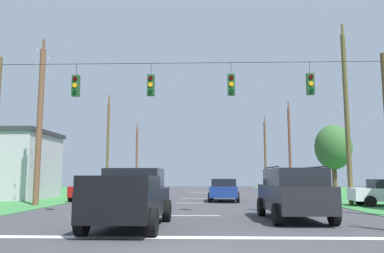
{
  "coord_description": "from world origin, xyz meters",
  "views": [
    {
      "loc": [
        0.57,
        -7.91,
        1.67
      ],
      "look_at": [
        0.09,
        7.33,
        3.65
      ],
      "focal_mm": 36.05,
      "sensor_mm": 36.0,
      "label": 1
    }
  ],
  "objects_px": {
    "utility_pole_far_left": "(40,122)",
    "tree_roadside_right": "(333,147)",
    "suv_black": "(293,192)",
    "utility_pole_near_left": "(265,153)",
    "overhead_signal_span": "(189,123)",
    "utility_pole_far_right": "(290,149)",
    "distant_car_oncoming": "(224,190)",
    "distant_car_far_parked": "(91,189)",
    "utility_pole_distant_left": "(137,157)",
    "utility_pole_distant_right": "(108,144)",
    "utility_pole_mid_right": "(347,113)",
    "pickup_truck": "(131,198)"
  },
  "relations": [
    {
      "from": "utility_pole_near_left",
      "to": "distant_car_oncoming",
      "type": "bearing_deg",
      "value": -104.97
    },
    {
      "from": "overhead_signal_span",
      "to": "suv_black",
      "type": "bearing_deg",
      "value": -21.54
    },
    {
      "from": "suv_black",
      "to": "tree_roadside_right",
      "type": "height_order",
      "value": "tree_roadside_right"
    },
    {
      "from": "suv_black",
      "to": "utility_pole_far_right",
      "type": "bearing_deg",
      "value": 77.68
    },
    {
      "from": "utility_pole_near_left",
      "to": "utility_pole_far_left",
      "type": "bearing_deg",
      "value": -120.63
    },
    {
      "from": "suv_black",
      "to": "distant_car_oncoming",
      "type": "distance_m",
      "value": 11.68
    },
    {
      "from": "distant_car_oncoming",
      "to": "distant_car_far_parked",
      "type": "bearing_deg",
      "value": 178.18
    },
    {
      "from": "distant_car_oncoming",
      "to": "utility_pole_near_left",
      "type": "bearing_deg",
      "value": 75.03
    },
    {
      "from": "overhead_signal_span",
      "to": "utility_pole_far_right",
      "type": "height_order",
      "value": "utility_pole_far_right"
    },
    {
      "from": "suv_black",
      "to": "utility_pole_distant_left",
      "type": "bearing_deg",
      "value": 108.45
    },
    {
      "from": "utility_pole_far_left",
      "to": "utility_pole_distant_right",
      "type": "height_order",
      "value": "utility_pole_distant_right"
    },
    {
      "from": "distant_car_oncoming",
      "to": "suv_black",
      "type": "bearing_deg",
      "value": -79.72
    },
    {
      "from": "suv_black",
      "to": "utility_pole_near_left",
      "type": "height_order",
      "value": "utility_pole_near_left"
    },
    {
      "from": "tree_roadside_right",
      "to": "pickup_truck",
      "type": "bearing_deg",
      "value": -124.22
    },
    {
      "from": "distant_car_oncoming",
      "to": "utility_pole_distant_right",
      "type": "bearing_deg",
      "value": 132.47
    },
    {
      "from": "distant_car_far_parked",
      "to": "utility_pole_far_right",
      "type": "distance_m",
      "value": 20.88
    },
    {
      "from": "utility_pole_mid_right",
      "to": "utility_pole_near_left",
      "type": "height_order",
      "value": "utility_pole_mid_right"
    },
    {
      "from": "pickup_truck",
      "to": "tree_roadside_right",
      "type": "relative_size",
      "value": 0.91
    },
    {
      "from": "pickup_truck",
      "to": "utility_pole_mid_right",
      "type": "height_order",
      "value": "utility_pole_mid_right"
    },
    {
      "from": "utility_pole_far_right",
      "to": "overhead_signal_span",
      "type": "bearing_deg",
      "value": -112.7
    },
    {
      "from": "pickup_truck",
      "to": "utility_pole_near_left",
      "type": "relative_size",
      "value": 0.55
    },
    {
      "from": "suv_black",
      "to": "utility_pole_far_right",
      "type": "distance_m",
      "value": 24.74
    },
    {
      "from": "pickup_truck",
      "to": "utility_pole_mid_right",
      "type": "distance_m",
      "value": 15.8
    },
    {
      "from": "pickup_truck",
      "to": "utility_pole_far_left",
      "type": "bearing_deg",
      "value": 127.96
    },
    {
      "from": "suv_black",
      "to": "utility_pole_far_left",
      "type": "height_order",
      "value": "utility_pole_far_left"
    },
    {
      "from": "distant_car_far_parked",
      "to": "utility_pole_near_left",
      "type": "xyz_separation_m",
      "value": [
        16.28,
        25.98,
        4.05
      ]
    },
    {
      "from": "utility_pole_mid_right",
      "to": "utility_pole_near_left",
      "type": "relative_size",
      "value": 1.12
    },
    {
      "from": "tree_roadside_right",
      "to": "utility_pole_mid_right",
      "type": "bearing_deg",
      "value": -103.15
    },
    {
      "from": "utility_pole_near_left",
      "to": "utility_pole_distant_right",
      "type": "distance_m",
      "value": 23.0
    },
    {
      "from": "overhead_signal_span",
      "to": "distant_car_oncoming",
      "type": "height_order",
      "value": "overhead_signal_span"
    },
    {
      "from": "utility_pole_far_right",
      "to": "utility_pole_distant_right",
      "type": "relative_size",
      "value": 0.93
    },
    {
      "from": "pickup_truck",
      "to": "utility_pole_far_right",
      "type": "bearing_deg",
      "value": 67.03
    },
    {
      "from": "overhead_signal_span",
      "to": "distant_car_far_parked",
      "type": "distance_m",
      "value": 12.88
    },
    {
      "from": "distant_car_far_parked",
      "to": "utility_pole_mid_right",
      "type": "height_order",
      "value": "utility_pole_mid_right"
    },
    {
      "from": "pickup_truck",
      "to": "utility_pole_mid_right",
      "type": "bearing_deg",
      "value": 42.98
    },
    {
      "from": "utility_pole_near_left",
      "to": "utility_pole_distant_right",
      "type": "relative_size",
      "value": 0.99
    },
    {
      "from": "pickup_truck",
      "to": "utility_pole_distant_left",
      "type": "bearing_deg",
      "value": 99.71
    },
    {
      "from": "distant_car_far_parked",
      "to": "utility_pole_distant_right",
      "type": "height_order",
      "value": "utility_pole_distant_right"
    },
    {
      "from": "utility_pole_far_left",
      "to": "tree_roadside_right",
      "type": "xyz_separation_m",
      "value": [
        20.52,
        10.02,
        -0.81
      ]
    },
    {
      "from": "overhead_signal_span",
      "to": "suv_black",
      "type": "xyz_separation_m",
      "value": [
        4.11,
        -1.62,
        -2.94
      ]
    },
    {
      "from": "overhead_signal_span",
      "to": "utility_pole_near_left",
      "type": "xyz_separation_m",
      "value": [
        9.05,
        36.14,
        0.84
      ]
    },
    {
      "from": "utility_pole_mid_right",
      "to": "overhead_signal_span",
      "type": "bearing_deg",
      "value": -145.33
    },
    {
      "from": "distant_car_oncoming",
      "to": "tree_roadside_right",
      "type": "height_order",
      "value": "tree_roadside_right"
    },
    {
      "from": "utility_pole_far_left",
      "to": "utility_pole_distant_left",
      "type": "xyz_separation_m",
      "value": [
        0.33,
        31.46,
        -0.45
      ]
    },
    {
      "from": "distant_car_oncoming",
      "to": "overhead_signal_span",
      "type": "bearing_deg",
      "value": -101.59
    },
    {
      "from": "suv_black",
      "to": "utility_pole_far_right",
      "type": "relative_size",
      "value": 0.52
    },
    {
      "from": "distant_car_far_parked",
      "to": "suv_black",
      "type": "bearing_deg",
      "value": -46.1
    },
    {
      "from": "utility_pole_far_right",
      "to": "utility_pole_near_left",
      "type": "bearing_deg",
      "value": 91.18
    },
    {
      "from": "utility_pole_near_left",
      "to": "utility_pole_distant_left",
      "type": "xyz_separation_m",
      "value": [
        -17.82,
        0.81,
        -0.42
      ]
    },
    {
      "from": "overhead_signal_span",
      "to": "utility_pole_distant_left",
      "type": "xyz_separation_m",
      "value": [
        -8.76,
        36.95,
        0.42
      ]
    }
  ]
}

